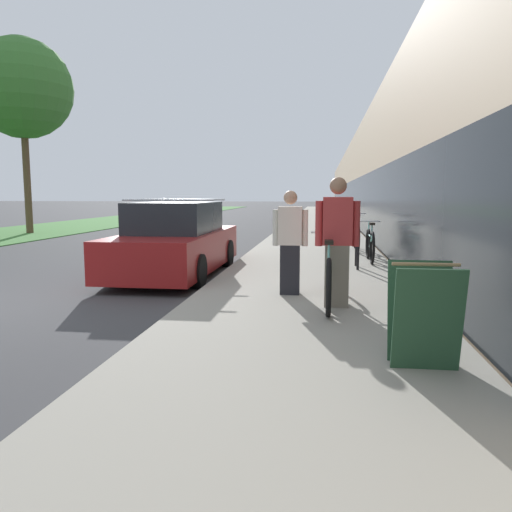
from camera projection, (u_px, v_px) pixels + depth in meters
sidewalk_slab at (319, 224)px, 26.50m from camera, size 3.35×70.00×0.16m
storefront_facade at (422, 184)px, 33.22m from camera, size 10.01×70.00×4.61m
lawn_strip at (123, 220)px, 32.10m from camera, size 5.56×70.00×0.03m
tandem_bicycle at (328, 273)px, 6.91m from camera, size 0.52×2.64×0.91m
person_rider at (337, 242)px, 6.51m from camera, size 0.58×0.23×1.69m
person_bystander at (290, 243)px, 7.32m from camera, size 0.52×0.20×1.53m
bike_rack_hoop at (357, 243)px, 9.98m from camera, size 0.05×0.60×0.84m
cruiser_bike_nearest at (370, 245)px, 10.98m from camera, size 0.52×1.68×0.88m
cruiser_bike_middle at (357, 235)px, 13.10m from camera, size 0.52×1.81×0.98m
sandwich_board_sign at (424, 314)px, 4.27m from camera, size 0.56×0.56×0.90m
parked_sedan_curbside at (176, 242)px, 10.06m from camera, size 1.81×4.50×1.54m
street_tree_far at (22, 89)px, 20.12m from camera, size 3.99×3.99×7.88m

